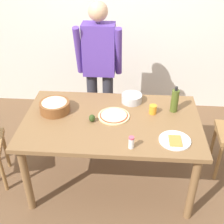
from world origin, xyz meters
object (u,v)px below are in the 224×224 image
(dining_table, at_px, (112,128))
(pizza_raw_on_board, at_px, (114,116))
(person_cook, at_px, (99,66))
(cup_orange, at_px, (153,109))
(avocado, at_px, (92,118))
(plate_with_slice, at_px, (175,140))
(mixing_bowl_steel, at_px, (132,98))
(salt_shaker, at_px, (131,142))
(popcorn_bowl, at_px, (55,106))
(olive_oil_bottle, at_px, (175,101))

(dining_table, xyz_separation_m, pizza_raw_on_board, (0.02, 0.05, 0.10))
(person_cook, bearing_deg, cup_orange, -47.87)
(pizza_raw_on_board, height_order, avocado, avocado)
(pizza_raw_on_board, height_order, cup_orange, cup_orange)
(plate_with_slice, bearing_deg, mixing_bowl_steel, 121.28)
(dining_table, height_order, mixing_bowl_steel, mixing_bowl_steel)
(person_cook, relative_size, pizza_raw_on_board, 5.59)
(salt_shaker, height_order, avocado, salt_shaker)
(popcorn_bowl, height_order, cup_orange, popcorn_bowl)
(olive_oil_bottle, relative_size, cup_orange, 3.01)
(mixing_bowl_steel, height_order, salt_shaker, salt_shaker)
(avocado, bearing_deg, salt_shaker, -43.47)
(person_cook, relative_size, mixing_bowl_steel, 8.10)
(pizza_raw_on_board, relative_size, mixing_bowl_steel, 1.45)
(plate_with_slice, bearing_deg, cup_orange, 112.03)
(avocado, bearing_deg, dining_table, 13.31)
(pizza_raw_on_board, bearing_deg, person_cook, 106.38)
(plate_with_slice, height_order, salt_shaker, salt_shaker)
(dining_table, xyz_separation_m, cup_orange, (0.37, 0.13, 0.13))
(person_cook, bearing_deg, olive_oil_bottle, -36.74)
(mixing_bowl_steel, distance_m, salt_shaker, 0.70)
(pizza_raw_on_board, height_order, plate_with_slice, plate_with_slice)
(olive_oil_bottle, bearing_deg, dining_table, -161.74)
(dining_table, bearing_deg, popcorn_bowl, 169.50)
(person_cook, xyz_separation_m, cup_orange, (0.56, -0.62, -0.14))
(plate_with_slice, bearing_deg, avocado, 162.06)
(olive_oil_bottle, bearing_deg, cup_orange, -164.51)
(salt_shaker, relative_size, avocado, 1.51)
(olive_oil_bottle, bearing_deg, salt_shaker, -124.47)
(popcorn_bowl, xyz_separation_m, cup_orange, (0.91, 0.03, -0.02))
(dining_table, bearing_deg, plate_with_slice, -26.71)
(pizza_raw_on_board, distance_m, plate_with_slice, 0.61)
(dining_table, height_order, person_cook, person_cook)
(person_cook, xyz_separation_m, plate_with_slice, (0.73, -1.03, -0.17))
(popcorn_bowl, distance_m, mixing_bowl_steel, 0.75)
(popcorn_bowl, bearing_deg, person_cook, 62.04)
(olive_oil_bottle, xyz_separation_m, cup_orange, (-0.20, -0.05, -0.07))
(plate_with_slice, relative_size, avocado, 3.71)
(person_cook, height_order, mixing_bowl_steel, person_cook)
(avocado, bearing_deg, olive_oil_bottle, 17.14)
(plate_with_slice, height_order, popcorn_bowl, popcorn_bowl)
(person_cook, height_order, plate_with_slice, person_cook)
(pizza_raw_on_board, distance_m, avocado, 0.21)
(dining_table, xyz_separation_m, person_cook, (-0.19, 0.76, 0.27))
(pizza_raw_on_board, distance_m, mixing_bowl_steel, 0.32)
(popcorn_bowl, bearing_deg, mixing_bowl_steel, 17.54)
(person_cook, height_order, olive_oil_bottle, person_cook)
(person_cook, bearing_deg, dining_table, -75.87)
(mixing_bowl_steel, bearing_deg, cup_orange, -44.05)
(person_cook, bearing_deg, popcorn_bowl, -117.96)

